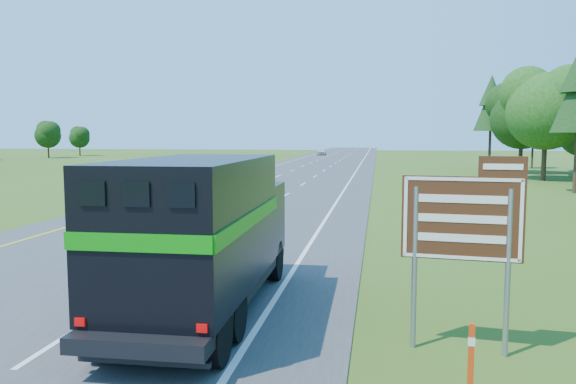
% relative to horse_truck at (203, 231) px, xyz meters
% --- Properties ---
extents(road, '(15.00, 260.00, 0.04)m').
position_rel_horse_truck_xyz_m(road, '(-4.14, 46.05, -1.90)').
color(road, '#38383A').
rests_on(road, ground).
extents(lane_markings, '(11.15, 260.00, 0.01)m').
position_rel_horse_truck_xyz_m(lane_markings, '(-4.14, 46.05, -1.88)').
color(lane_markings, yellow).
rests_on(lane_markings, road).
extents(horse_truck, '(2.63, 7.99, 3.52)m').
position_rel_horse_truck_xyz_m(horse_truck, '(0.00, 0.00, 0.00)').
color(horse_truck, black).
rests_on(horse_truck, road).
extents(white_suv, '(3.54, 6.86, 1.85)m').
position_rel_horse_truck_xyz_m(white_suv, '(-8.18, 36.08, -0.96)').
color(white_suv, silver).
rests_on(white_suv, road).
extents(far_car, '(2.07, 4.55, 1.51)m').
position_rel_horse_truck_xyz_m(far_car, '(-7.76, 103.52, -1.13)').
color(far_car, silver).
rests_on(far_car, road).
extents(exit_sign, '(2.16, 0.31, 3.68)m').
position_rel_horse_truck_xyz_m(exit_sign, '(5.38, -1.30, 0.46)').
color(exit_sign, gray).
rests_on(exit_sign, ground).
extents(delineator, '(0.10, 0.06, 1.21)m').
position_rel_horse_truck_xyz_m(delineator, '(5.25, -3.28, -1.27)').
color(delineator, red).
rests_on(delineator, ground).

